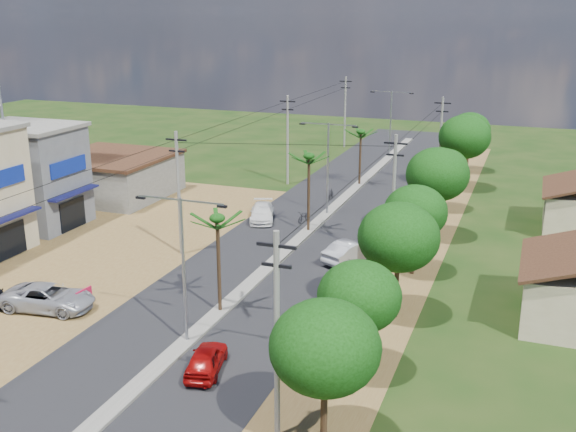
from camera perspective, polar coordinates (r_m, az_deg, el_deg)
name	(u,v)px	position (r m, az deg, el deg)	size (l,w,h in m)	color
ground	(187,343)	(36.84, -8.53, -10.57)	(160.00, 160.00, 0.00)	black
road	(286,252)	(49.32, -0.15, -3.06)	(12.00, 110.00, 0.04)	black
median	(300,239)	(51.96, 1.02, -1.93)	(1.00, 90.00, 0.18)	#605E56
dirt_lot_west	(55,258)	(50.88, -19.11, -3.41)	(18.00, 46.00, 0.04)	brown
dirt_shoulder_east	(401,267)	(47.20, 9.59, -4.26)	(5.00, 90.00, 0.03)	brown
shophouse_grey	(28,175)	(58.52, -21.14, 3.23)	(9.00, 6.40, 8.30)	#52535A
low_shed	(113,176)	(66.02, -14.64, 3.32)	(10.40, 10.40, 3.95)	#605E56
tree_east_a	(325,347)	(26.48, 3.16, -11.05)	(4.40, 4.40, 6.37)	black
tree_east_b	(359,296)	(31.91, 6.06, -6.79)	(4.00, 4.00, 5.83)	black
tree_east_c	(399,237)	(37.95, 9.36, -1.78)	(4.60, 4.60, 6.83)	black
tree_east_d	(415,212)	(44.73, 10.73, 0.33)	(4.20, 4.20, 6.13)	black
tree_east_e	(438,174)	(52.17, 12.55, 3.46)	(4.80, 4.80, 7.14)	black
tree_east_f	(446,167)	(60.23, 13.22, 4.02)	(3.80, 3.80, 5.52)	black
tree_east_g	(465,137)	(67.70, 14.72, 6.48)	(5.00, 5.00, 7.38)	black
tree_east_h	(470,130)	(75.68, 15.14, 7.05)	(4.40, 4.40, 6.52)	black
palm_median_near	(217,223)	(37.99, -6.00, -0.56)	(2.00, 2.00, 6.15)	black
palm_median_mid	(309,160)	(52.22, 1.79, 4.78)	(2.00, 2.00, 6.55)	black
palm_median_far	(361,134)	(67.42, 6.19, 6.92)	(2.00, 2.00, 5.85)	black
streetlight_near	(183,259)	(34.90, -8.87, -3.58)	(5.10, 0.18, 8.00)	gray
streetlight_mid	(328,161)	(57.11, 3.40, 4.68)	(5.10, 0.18, 8.00)	gray
streetlight_far	(391,119)	(80.96, 8.69, 8.16)	(5.10, 0.18, 8.00)	gray
utility_pole_w_b	(179,191)	(48.18, -9.24, 2.13)	(1.60, 0.24, 9.00)	#605E56
utility_pole_w_c	(288,138)	(67.69, -0.03, 6.62)	(1.60, 0.24, 9.00)	#605E56
utility_pole_w_d	(345,110)	(87.42, 4.85, 8.91)	(1.60, 0.24, 9.00)	#605E56
utility_pole_e_a	(277,333)	(26.94, -0.95, -9.86)	(1.60, 0.24, 9.00)	#605E56
utility_pole_e_b	(393,196)	(46.84, 8.91, 1.71)	(1.60, 0.24, 9.00)	#605E56
utility_pole_e_c	(440,140)	(68.05, 12.76, 6.26)	(1.60, 0.24, 9.00)	#605E56
car_red_near	(206,360)	(33.73, -6.94, -12.00)	(1.54, 3.83, 1.31)	maroon
car_silver_mid	(352,252)	(47.41, 5.42, -3.01)	(1.65, 4.73, 1.56)	#9B9DA3
car_white_far	(262,213)	(56.52, -2.21, 0.26)	(1.90, 4.68, 1.36)	silver
car_parked_silver	(49,298)	(42.25, -19.61, -6.57)	(2.50, 5.43, 1.51)	#9B9DA3
moto_rider_east	(281,348)	(34.96, -0.59, -11.09)	(0.63, 1.81, 0.95)	black
moto_rider_west_a	(304,217)	(56.15, 1.36, -0.07)	(0.62, 1.77, 0.93)	black
moto_rider_west_b	(331,194)	(63.21, 3.65, 1.84)	(0.43, 1.53, 0.92)	black
roadside_sign	(84,298)	(42.21, -16.87, -6.63)	(0.19, 1.31, 1.09)	#A20E32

